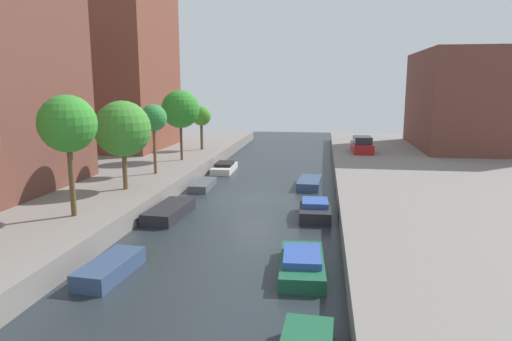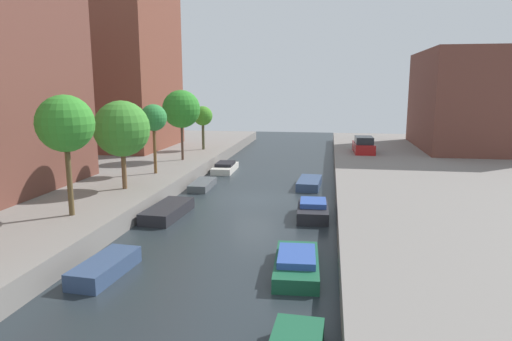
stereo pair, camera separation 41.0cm
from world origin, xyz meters
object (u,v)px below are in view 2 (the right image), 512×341
(moored_boat_left_3, at_px, (203,185))
(moored_boat_left_1, at_px, (105,267))
(street_tree_5, at_px, (203,116))
(street_tree_2, at_px, (122,129))
(parked_car, at_px, (364,146))
(low_block_right, at_px, (475,100))
(street_tree_4, at_px, (181,109))
(moored_boat_left_2, at_px, (168,211))
(moored_boat_right_2, at_px, (313,211))
(street_tree_1, at_px, (65,124))
(street_tree_3, at_px, (154,118))
(moored_boat_left_4, at_px, (225,167))
(moored_boat_right_3, at_px, (309,183))
(moored_boat_right_1, at_px, (297,264))

(moored_boat_left_3, bearing_deg, moored_boat_left_1, -88.27)
(street_tree_5, xyz_separation_m, moored_boat_left_3, (3.22, -11.82, -3.86))
(street_tree_2, height_order, parked_car, street_tree_2)
(parked_car, bearing_deg, street_tree_5, -178.98)
(street_tree_5, bearing_deg, street_tree_2, -90.00)
(low_block_right, height_order, street_tree_4, low_block_right)
(moored_boat_left_2, height_order, moored_boat_right_2, moored_boat_right_2)
(street_tree_1, relative_size, street_tree_3, 1.18)
(street_tree_2, xyz_separation_m, moored_boat_left_2, (3.27, -1.92, -4.18))
(street_tree_2, bearing_deg, moored_boat_left_4, 73.79)
(low_block_right, bearing_deg, moored_boat_left_1, -124.34)
(street_tree_3, distance_m, moored_boat_left_2, 8.71)
(street_tree_2, bearing_deg, moored_boat_right_3, 32.38)
(moored_boat_left_4, bearing_deg, low_block_right, 25.38)
(parked_car, relative_size, moored_boat_right_1, 1.02)
(low_block_right, distance_m, street_tree_5, 25.73)
(moored_boat_left_1, bearing_deg, moored_boat_right_1, 11.49)
(moored_boat_left_2, relative_size, moored_boat_right_1, 1.03)
(street_tree_4, xyz_separation_m, moored_boat_right_1, (10.64, -18.96, -4.74))
(street_tree_1, bearing_deg, street_tree_2, 90.00)
(street_tree_2, bearing_deg, moored_boat_left_2, -30.34)
(low_block_right, distance_m, moored_boat_left_3, 28.16)
(street_tree_4, distance_m, moored_boat_left_1, 21.24)
(moored_boat_right_1, xyz_separation_m, moored_boat_right_3, (-0.20, 14.86, -0.06))
(moored_boat_right_1, bearing_deg, moored_boat_left_2, 139.35)
(moored_boat_left_3, height_order, moored_boat_right_3, moored_boat_right_3)
(low_block_right, height_order, street_tree_2, low_block_right)
(low_block_right, relative_size, moored_boat_right_2, 4.25)
(street_tree_4, bearing_deg, street_tree_2, -90.00)
(parked_car, bearing_deg, street_tree_3, -140.06)
(low_block_right, distance_m, moored_boat_right_1, 33.86)
(low_block_right, distance_m, moored_boat_left_2, 32.78)
(street_tree_5, bearing_deg, moored_boat_right_2, -58.34)
(street_tree_1, relative_size, moored_boat_right_2, 1.71)
(street_tree_5, xyz_separation_m, parked_car, (14.77, 0.26, -2.49))
(street_tree_5, xyz_separation_m, moored_boat_right_1, (10.64, -25.17, -3.76))
(street_tree_1, relative_size, parked_car, 1.35)
(moored_boat_left_1, height_order, moored_boat_left_2, moored_boat_left_2)
(street_tree_1, height_order, street_tree_5, street_tree_1)
(street_tree_4, height_order, moored_boat_right_2, street_tree_4)
(street_tree_3, height_order, street_tree_4, street_tree_4)
(moored_boat_right_2, bearing_deg, street_tree_1, -156.50)
(moored_boat_right_2, xyz_separation_m, moored_boat_right_3, (-0.52, 7.47, -0.11))
(low_block_right, distance_m, moored_boat_right_3, 21.88)
(street_tree_2, distance_m, moored_boat_left_3, 7.38)
(moored_boat_left_1, bearing_deg, moored_boat_left_3, 91.73)
(parked_car, height_order, moored_boat_left_4, parked_car)
(moored_boat_left_3, bearing_deg, moored_boat_right_3, 11.87)
(street_tree_3, xyz_separation_m, moored_boat_right_2, (10.96, -5.67, -4.36))
(street_tree_3, distance_m, moored_boat_left_4, 8.68)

